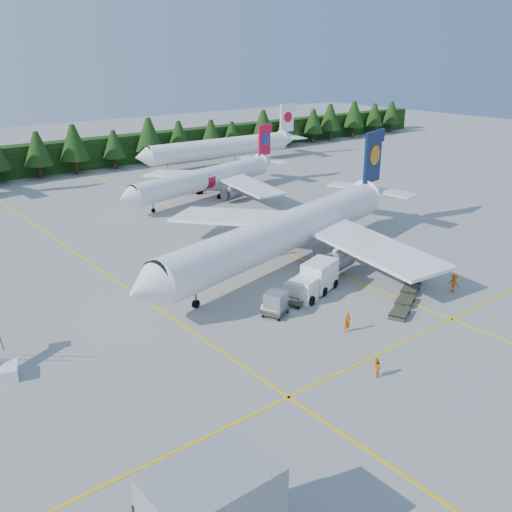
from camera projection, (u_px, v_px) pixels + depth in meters
ground at (358, 315)px, 53.21m from camera, size 320.00×320.00×0.00m
taxi_stripe_a at (124, 286)px, 59.72m from camera, size 0.25×120.00×0.01m
taxi_stripe_b at (270, 247)px, 71.42m from camera, size 0.25×120.00×0.01m
taxi_stripe_cross at (411, 339)px, 48.79m from camera, size 80.00×0.25×0.01m
treeline_hedge at (46, 158)px, 112.46m from camera, size 220.00×4.00×6.00m
airliner_navy at (280, 235)px, 63.38m from camera, size 44.06×35.84×13.01m
airliner_red at (202, 180)px, 93.34m from camera, size 35.02×28.48×10.35m
airliner_far_right at (216, 148)px, 120.36m from camera, size 39.83×4.82×11.58m
service_truck at (314, 280)px, 57.29m from camera, size 6.79×4.20×3.08m
dolly_train at (411, 288)px, 57.95m from camera, size 13.48×8.01×0.14m
uld_pair at (286, 297)px, 53.88m from camera, size 6.23×3.54×1.93m
crew_a at (347, 322)px, 49.70m from camera, size 0.73×0.51×1.88m
crew_b at (376, 368)px, 42.91m from camera, size 0.95×0.91×1.54m
crew_c at (454, 283)px, 57.95m from camera, size 0.54×0.79×1.89m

